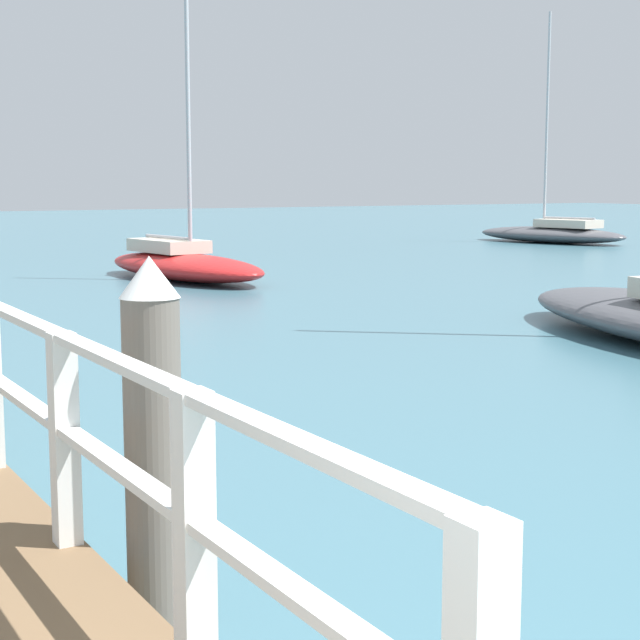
# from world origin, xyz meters

# --- Properties ---
(dock_piling_near) EXTENTS (0.29, 0.29, 1.95)m
(dock_piling_near) POSITION_xyz_m (1.48, 3.75, 0.99)
(dock_piling_near) COLOR #6B6056
(dock_piling_near) RESTS_ON ground_plane
(boat_0) EXTENTS (2.77, 6.21, 6.47)m
(boat_0) POSITION_xyz_m (9.09, 21.59, 0.37)
(boat_0) COLOR red
(boat_0) RESTS_ON ground_plane
(boat_1) EXTENTS (3.52, 6.61, 8.50)m
(boat_1) POSITION_xyz_m (26.78, 28.13, 0.38)
(boat_1) COLOR #4C4C51
(boat_1) RESTS_ON ground_plane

